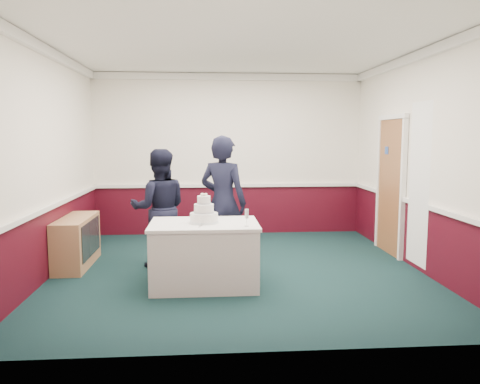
{
  "coord_description": "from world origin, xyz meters",
  "views": [
    {
      "loc": [
        -0.45,
        -6.29,
        1.84
      ],
      "look_at": [
        0.02,
        -0.1,
        1.1
      ],
      "focal_mm": 35.0,
      "sensor_mm": 36.0,
      "label": 1
    }
  ],
  "objects": [
    {
      "name": "ground",
      "position": [
        0.0,
        0.0,
        0.0
      ],
      "size": [
        5.0,
        5.0,
        0.0
      ],
      "primitive_type": "plane",
      "color": "#132E30",
      "rests_on": "ground"
    },
    {
      "name": "room_shell",
      "position": [
        0.08,
        0.61,
        1.97
      ],
      "size": [
        5.0,
        5.0,
        3.0
      ],
      "color": "white",
      "rests_on": "ground"
    },
    {
      "name": "sideboard",
      "position": [
        -2.28,
        0.38,
        0.35
      ],
      "size": [
        0.41,
        1.2,
        0.7
      ],
      "color": "#A3754F",
      "rests_on": "ground"
    },
    {
      "name": "cake_table",
      "position": [
        -0.46,
        -0.64,
        0.4
      ],
      "size": [
        1.32,
        0.92,
        0.79
      ],
      "color": "white",
      "rests_on": "ground"
    },
    {
      "name": "wedding_cake",
      "position": [
        -0.46,
        -0.64,
        0.9
      ],
      "size": [
        0.35,
        0.35,
        0.36
      ],
      "color": "white",
      "rests_on": "cake_table"
    },
    {
      "name": "cake_knife",
      "position": [
        -0.49,
        -0.84,
        0.79
      ],
      "size": [
        0.08,
        0.21,
        0.0
      ],
      "primitive_type": "cube",
      "rotation": [
        0.0,
        0.0,
        -0.3
      ],
      "color": "silver",
      "rests_on": "cake_table"
    },
    {
      "name": "champagne_flute",
      "position": [
        0.04,
        -0.92,
        0.93
      ],
      "size": [
        0.05,
        0.05,
        0.21
      ],
      "color": "silver",
      "rests_on": "cake_table"
    },
    {
      "name": "person_man",
      "position": [
        -1.09,
        0.27,
        0.83
      ],
      "size": [
        0.87,
        0.71,
        1.67
      ],
      "primitive_type": "imported",
      "rotation": [
        0.0,
        0.0,
        3.24
      ],
      "color": "black",
      "rests_on": "ground"
    },
    {
      "name": "person_woman",
      "position": [
        -0.2,
        0.12,
        0.93
      ],
      "size": [
        0.81,
        0.71,
        1.86
      ],
      "primitive_type": "imported",
      "rotation": [
        0.0,
        0.0,
        2.66
      ],
      "color": "black",
      "rests_on": "ground"
    }
  ]
}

